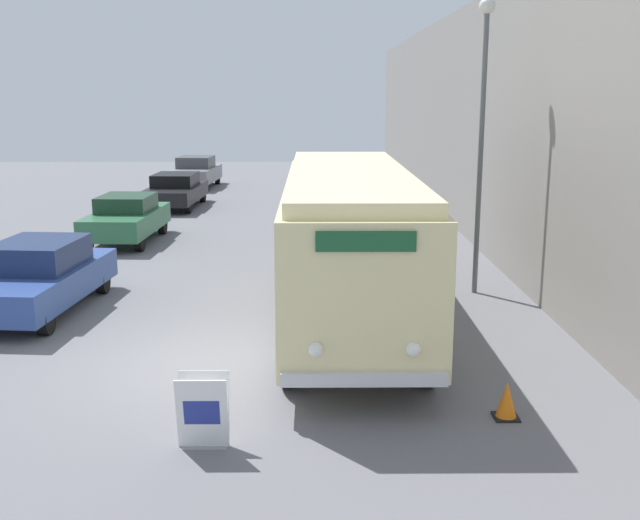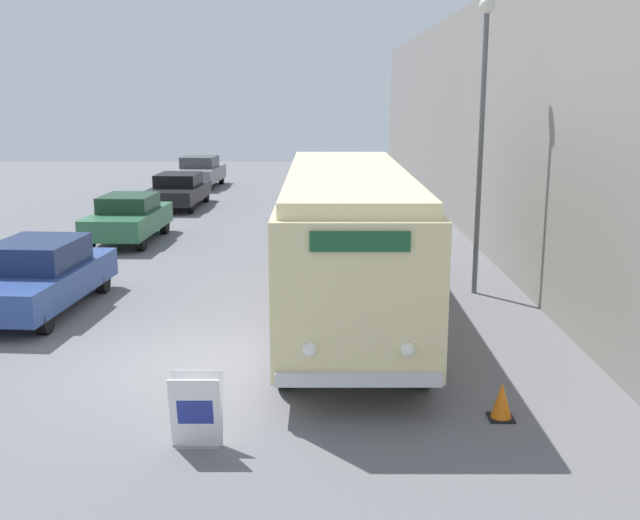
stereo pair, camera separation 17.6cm
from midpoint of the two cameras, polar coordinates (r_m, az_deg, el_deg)
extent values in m
plane|color=slate|center=(13.26, -9.38, -7.93)|extent=(80.00, 80.00, 0.00)
cube|color=gray|center=(22.86, 12.44, 10.04)|extent=(0.30, 60.00, 7.44)
cylinder|color=black|center=(12.08, -2.70, -7.06)|extent=(0.28, 1.10, 1.10)
cylinder|color=black|center=(12.19, 7.64, -6.98)|extent=(0.28, 1.10, 1.10)
cylinder|color=black|center=(18.80, -1.93, 0.08)|extent=(0.28, 1.10, 1.10)
cylinder|color=black|center=(18.87, 4.69, 0.09)|extent=(0.28, 1.10, 1.10)
cube|color=beige|center=(15.15, 1.85, 1.58)|extent=(2.49, 9.78, 2.34)
cube|color=#F8E8A7|center=(14.96, 1.88, 6.44)|extent=(2.30, 9.38, 0.24)
cube|color=silver|center=(10.68, 2.91, -9.06)|extent=(2.37, 0.12, 0.20)
sphere|color=white|center=(10.54, -0.82, -6.85)|extent=(0.22, 0.22, 0.22)
sphere|color=white|center=(10.62, 6.65, -6.79)|extent=(0.22, 0.22, 0.22)
cube|color=#19512D|center=(10.16, 3.02, 1.42)|extent=(1.37, 0.06, 0.28)
cube|color=gray|center=(10.41, -9.31, -13.81)|extent=(0.61, 0.22, 0.01)
cube|color=white|center=(10.12, -9.49, -11.50)|extent=(0.68, 0.20, 1.01)
cube|color=white|center=(10.28, -9.33, -11.10)|extent=(0.68, 0.20, 1.01)
cube|color=navy|center=(10.10, -9.50, -11.40)|extent=(0.47, 0.07, 0.35)
cylinder|color=#595E60|center=(17.58, 11.84, 7.67)|extent=(0.12, 0.12, 6.38)
sphere|color=silver|center=(17.62, 12.34, 18.41)|extent=(0.36, 0.36, 0.36)
cylinder|color=black|center=(15.58, -20.49, -4.29)|extent=(0.22, 0.60, 0.60)
cylinder|color=black|center=(19.00, -21.13, -1.39)|extent=(0.22, 0.60, 0.60)
cylinder|color=black|center=(18.37, -16.50, -1.52)|extent=(0.22, 0.60, 0.60)
cube|color=#2D478C|center=(17.21, -20.92, -1.66)|extent=(2.26, 4.67, 0.64)
cube|color=#19274D|center=(17.18, -20.92, 0.42)|extent=(1.77, 2.16, 0.59)
cylinder|color=black|center=(23.47, -17.51, 1.51)|extent=(0.22, 0.69, 0.69)
cylinder|color=black|center=(22.99, -13.80, 1.51)|extent=(0.22, 0.69, 0.69)
cylinder|color=black|center=(26.11, -15.48, 2.70)|extent=(0.22, 0.69, 0.69)
cylinder|color=black|center=(25.69, -12.12, 2.72)|extent=(0.22, 0.69, 0.69)
cube|color=#2D6642|center=(24.50, -14.73, 2.88)|extent=(2.02, 4.31, 0.64)
cube|color=#193824|center=(24.51, -14.74, 4.23)|extent=(1.64, 1.97, 0.49)
cylinder|color=black|center=(30.32, -13.31, 4.06)|extent=(0.22, 0.62, 0.62)
cylinder|color=black|center=(29.93, -10.20, 4.10)|extent=(0.22, 0.62, 0.62)
cylinder|color=black|center=(33.38, -11.92, 4.88)|extent=(0.22, 0.62, 0.62)
cylinder|color=black|center=(33.02, -9.08, 4.91)|extent=(0.22, 0.62, 0.62)
cube|color=black|center=(31.61, -11.13, 5.02)|extent=(2.12, 4.65, 0.57)
cube|color=black|center=(31.66, -11.13, 6.02)|extent=(1.73, 2.12, 0.51)
cylinder|color=black|center=(37.27, -11.28, 5.67)|extent=(0.22, 0.61, 0.61)
cylinder|color=black|center=(36.90, -8.76, 5.70)|extent=(0.22, 0.61, 0.61)
cylinder|color=black|center=(40.00, -10.30, 6.17)|extent=(0.22, 0.61, 0.61)
cylinder|color=black|center=(39.65, -7.94, 6.19)|extent=(0.22, 0.61, 0.61)
cube|color=slate|center=(38.41, -9.58, 6.45)|extent=(2.18, 4.34, 0.69)
cube|color=#3F4043|center=(38.45, -9.58, 7.38)|extent=(1.75, 2.00, 0.54)
cube|color=black|center=(11.39, 13.53, -11.55)|extent=(0.36, 0.36, 0.03)
cone|color=orange|center=(11.29, 13.60, -10.26)|extent=(0.30, 0.30, 0.52)
camera|label=1|loc=(0.09, -90.40, -0.09)|focal=42.00mm
camera|label=2|loc=(0.09, 89.60, 0.09)|focal=42.00mm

